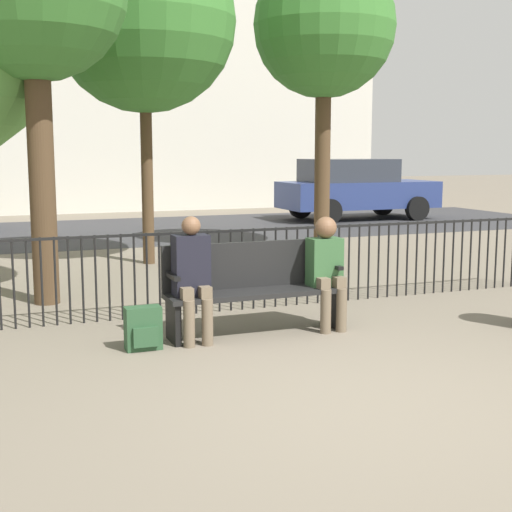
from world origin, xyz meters
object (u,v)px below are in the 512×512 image
Objects in this scene: seated_person_1 at (327,266)px; backpack at (143,329)px; seated_person_0 at (192,273)px; park_bench at (253,284)px; parked_car_1 at (355,188)px; tree_1 at (324,28)px; tree_3 at (144,20)px.

seated_person_1 is 2.00m from backpack.
park_bench is at bearing 10.80° from seated_person_0.
park_bench is 0.44× the size of parked_car_1.
park_bench is at bearing 170.23° from seated_person_1.
park_bench is 7.15m from tree_1.
tree_3 is at bearing -173.00° from tree_1.
tree_1 is at bearing 63.98° from seated_person_1.
parked_car_1 reaches higher than seated_person_0.
tree_1 is (4.56, 5.46, 3.81)m from backpack.
seated_person_1 is 2.87× the size of backpack.
park_bench is 5.88m from tree_3.
seated_person_1 reaches higher than backpack.
backpack is (-1.18, -0.23, -0.30)m from park_bench.
tree_3 is (0.01, 4.82, 3.38)m from park_bench.
seated_person_1 is 12.07m from parked_car_1.
seated_person_0 is 7.50m from tree_1.
parked_car_1 is at bearing 52.42° from backpack.
tree_3 is at bearing 98.60° from seated_person_1.
seated_person_0 is at bearing 11.19° from backpack.
tree_3 is 9.28m from parked_car_1.
tree_1 is 3.39m from tree_3.
seated_person_0 reaches higher than park_bench.
backpack is at bearing -168.81° from seated_person_0.
seated_person_1 is at bearing -116.02° from tree_1.
tree_1 is 1.00× the size of tree_3.
parked_car_1 is at bearing 59.48° from seated_person_1.
seated_person_1 is 5.95m from tree_3.
seated_person_0 is 1.44m from seated_person_1.
park_bench is 12.36m from parked_car_1.
seated_person_1 is at bearing -9.77° from park_bench.
parked_car_1 reaches higher than backpack.
tree_3 reaches higher than seated_person_0.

